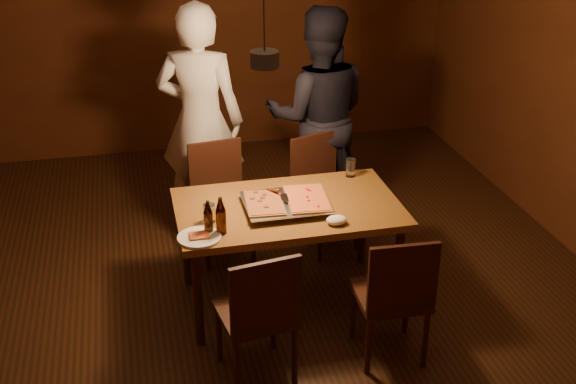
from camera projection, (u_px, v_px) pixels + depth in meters
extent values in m
plane|color=#3A1D0F|center=(268.00, 298.00, 5.16)|extent=(6.00, 6.00, 0.00)
plane|color=#592A14|center=(205.00, 15.00, 7.18)|extent=(5.00, 0.00, 5.00)
cube|color=brown|center=(288.00, 209.00, 4.84)|extent=(1.50, 0.90, 0.05)
cylinder|color=#38190F|center=(198.00, 299.00, 4.55)|extent=(0.06, 0.06, 0.70)
cylinder|color=#38190F|center=(398.00, 273.00, 4.82)|extent=(0.06, 0.06, 0.70)
cylinder|color=#38190F|center=(186.00, 242.00, 5.19)|extent=(0.06, 0.06, 0.70)
cylinder|color=#38190F|center=(363.00, 222.00, 5.47)|extent=(0.06, 0.06, 0.70)
cube|color=#38190F|center=(223.00, 206.00, 5.53)|extent=(0.47, 0.47, 0.04)
cube|color=#38190F|center=(215.00, 168.00, 5.58)|extent=(0.42, 0.08, 0.45)
cube|color=#38190F|center=(326.00, 197.00, 5.67)|extent=(0.53, 0.53, 0.04)
cube|color=#38190F|center=(314.00, 161.00, 5.71)|extent=(0.41, 0.16, 0.45)
cube|color=#38190F|center=(255.00, 314.00, 4.26)|extent=(0.48, 0.48, 0.04)
cube|color=#38190F|center=(266.00, 297.00, 4.00)|extent=(0.42, 0.09, 0.45)
cube|color=#38190F|center=(390.00, 295.00, 4.44)|extent=(0.44, 0.44, 0.04)
cube|color=#38190F|center=(403.00, 279.00, 4.16)|extent=(0.42, 0.05, 0.45)
cube|color=silver|center=(286.00, 205.00, 4.79)|extent=(0.56, 0.46, 0.05)
cube|color=maroon|center=(264.00, 203.00, 4.74)|extent=(0.27, 0.40, 0.02)
cube|color=gold|center=(307.00, 198.00, 4.80)|extent=(0.30, 0.44, 0.02)
cylinder|color=black|center=(209.00, 223.00, 4.46)|extent=(0.06, 0.06, 0.14)
cone|color=black|center=(208.00, 207.00, 4.42)|extent=(0.06, 0.06, 0.08)
cylinder|color=black|center=(221.00, 222.00, 4.46)|extent=(0.06, 0.06, 0.16)
cone|color=black|center=(220.00, 204.00, 4.40)|extent=(0.06, 0.06, 0.09)
cylinder|color=silver|center=(209.00, 213.00, 4.60)|extent=(0.08, 0.08, 0.12)
cylinder|color=silver|center=(351.00, 168.00, 5.23)|extent=(0.07, 0.07, 0.14)
cylinder|color=white|center=(199.00, 237.00, 4.42)|extent=(0.27, 0.27, 0.02)
cube|color=gold|center=(199.00, 235.00, 4.42)|extent=(0.12, 0.10, 0.01)
ellipsoid|color=white|center=(337.00, 220.00, 4.58)|extent=(0.13, 0.10, 0.06)
imported|color=white|center=(201.00, 121.00, 5.74)|extent=(0.81, 0.67, 1.90)
imported|color=black|center=(318.00, 116.00, 5.95)|extent=(1.01, 0.86, 1.82)
cylinder|color=black|center=(265.00, 59.00, 4.40)|extent=(0.18, 0.18, 0.10)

